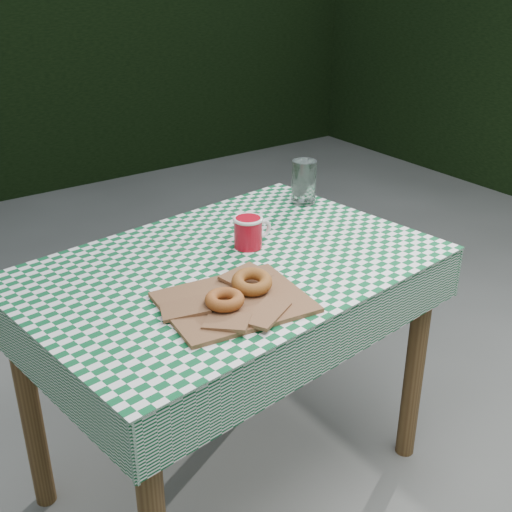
{
  "coord_description": "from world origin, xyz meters",
  "views": [
    {
      "loc": [
        -0.97,
        -1.45,
        1.54
      ],
      "look_at": [
        -0.06,
        -0.16,
        0.79
      ],
      "focal_mm": 45.91,
      "sensor_mm": 36.0,
      "label": 1
    }
  ],
  "objects_px": {
    "paper_bag": "(234,301)",
    "drinking_glass": "(304,182)",
    "table": "(232,378)",
    "coffee_mug": "(248,232)"
  },
  "relations": [
    {
      "from": "paper_bag",
      "to": "drinking_glass",
      "type": "distance_m",
      "value": 0.72
    },
    {
      "from": "table",
      "to": "drinking_glass",
      "type": "height_order",
      "value": "drinking_glass"
    },
    {
      "from": "table",
      "to": "coffee_mug",
      "type": "xyz_separation_m",
      "value": [
        0.1,
        0.06,
        0.43
      ]
    },
    {
      "from": "coffee_mug",
      "to": "table",
      "type": "bearing_deg",
      "value": -148.54
    },
    {
      "from": "table",
      "to": "coffee_mug",
      "type": "relative_size",
      "value": 6.91
    },
    {
      "from": "drinking_glass",
      "to": "table",
      "type": "bearing_deg",
      "value": -151.68
    },
    {
      "from": "coffee_mug",
      "to": "paper_bag",
      "type": "bearing_deg",
      "value": -128.44
    },
    {
      "from": "table",
      "to": "paper_bag",
      "type": "distance_m",
      "value": 0.45
    },
    {
      "from": "coffee_mug",
      "to": "drinking_glass",
      "type": "height_order",
      "value": "drinking_glass"
    },
    {
      "from": "coffee_mug",
      "to": "drinking_glass",
      "type": "distance_m",
      "value": 0.4
    }
  ]
}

